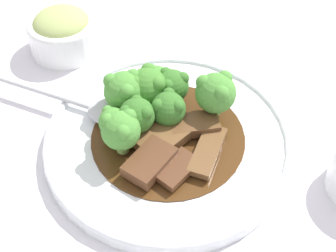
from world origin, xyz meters
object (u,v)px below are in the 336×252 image
Objects in this scene: beef_strip_1 at (194,125)px; broccoli_floret_4 at (121,130)px; broccoli_floret_5 at (137,115)px; broccoli_floret_8 at (168,108)px; beef_strip_3 at (148,161)px; broccoli_floret_0 at (172,85)px; broccoli_floret_3 at (157,79)px; broccoli_floret_2 at (147,87)px; broccoli_floret_7 at (124,91)px; serving_spoon at (99,109)px; side_bowl_appetizer at (63,32)px; beef_strip_0 at (177,169)px; beef_strip_4 at (207,151)px; broccoli_floret_6 at (113,121)px; main_plate at (168,140)px; beef_strip_2 at (162,137)px; broccoli_floret_1 at (216,92)px.

broccoli_floret_4 reaches higher than beef_strip_1.
broccoli_floret_5 reaches higher than broccoli_floret_8.
broccoli_floret_0 is (-0.11, -0.02, 0.02)m from beef_strip_3.
broccoli_floret_3 reaches higher than beef_strip_1.
broccoli_floret_7 is (0.02, -0.02, 0.00)m from broccoli_floret_2.
broccoli_floret_2 reaches higher than serving_spoon.
broccoli_floret_4 is 0.07m from serving_spoon.
broccoli_floret_4 is 0.23m from side_bowl_appetizer.
beef_strip_0 is at bearing 30.87° from broccoli_floret_8.
broccoli_floret_7 is 0.18m from side_bowl_appetizer.
beef_strip_0 is 0.11m from broccoli_floret_2.
serving_spoon is (0.02, -0.08, -0.02)m from broccoli_floret_8.
side_bowl_appetizer is (-0.12, -0.26, 0.01)m from beef_strip_4.
beef_strip_3 is at bearing 64.31° from broccoli_floret_6.
broccoli_floret_0 is 0.07m from broccoli_floret_5.
side_bowl_appetizer reaches higher than broccoli_floret_3.
beef_strip_3 is (0.05, -0.00, 0.02)m from main_plate.
broccoli_floret_2 is (-0.09, -0.04, 0.02)m from beef_strip_3.
broccoli_floret_8 reaches higher than beef_strip_2.
broccoli_floret_4 is (0.06, -0.06, 0.03)m from beef_strip_1.
beef_strip_3 is at bearing -2.83° from main_plate.
broccoli_floret_5 is 0.49× the size of side_bowl_appetizer.
side_bowl_appetizer is (-0.05, -0.19, -0.01)m from broccoli_floret_0.
broccoli_floret_5 is at bearing -74.43° from main_plate.
broccoli_floret_5 is at bearing -89.00° from beef_strip_4.
beef_strip_2 is 1.80× the size of broccoli_floret_3.
beef_strip_3 is (0.01, -0.03, 0.00)m from beef_strip_0.
beef_strip_3 is 0.10m from serving_spoon.
beef_strip_3 is 1.34× the size of broccoli_floret_5.
serving_spoon is at bearing -99.06° from broccoli_floret_5.
broccoli_floret_7 reaches higher than broccoli_floret_8.
main_plate is 0.07m from broccoli_floret_4.
broccoli_floret_1 reaches higher than broccoli_floret_3.
broccoli_floret_2 is 1.41× the size of broccoli_floret_6.
broccoli_floret_7 is 0.25× the size of serving_spoon.
beef_strip_0 is 0.08m from broccoli_floret_5.
beef_strip_3 reaches higher than main_plate.
broccoli_floret_3 is at bearing -93.72° from broccoli_floret_1.
beef_strip_2 is 1.31× the size of broccoli_floret_7.
main_plate is 0.04m from beef_strip_1.
broccoli_floret_8 is at bearing -85.65° from beef_strip_1.
broccoli_floret_1 is 1.32× the size of broccoli_floret_8.
broccoli_floret_1 is 1.43× the size of broccoli_floret_3.
broccoli_floret_4 is 0.56× the size of side_bowl_appetizer.
broccoli_floret_5 is 1.10× the size of broccoli_floret_8.
broccoli_floret_8 is at bearing -169.69° from beef_strip_2.
broccoli_floret_5 is at bearing 47.68° from broccoli_floret_7.
broccoli_floret_7 reaches higher than beef_strip_1.
broccoli_floret_0 and side_bowl_appetizer have the same top height.
side_bowl_appetizer reaches higher than beef_strip_0.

